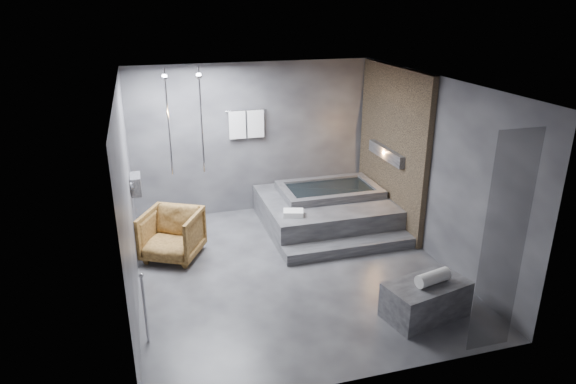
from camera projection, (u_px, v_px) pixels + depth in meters
name	position (u px, v px, depth m)	size (l,w,h in m)	color
room	(313.00, 153.00, 7.49)	(5.00, 5.04, 2.82)	#2A2A2C
tub_deck	(325.00, 211.00, 9.27)	(2.20, 2.00, 0.50)	#2E2E31
tub_step	(350.00, 247.00, 8.27)	(2.20, 0.36, 0.18)	#2E2E31
concrete_bench	(426.00, 299.00, 6.57)	(1.06, 0.58, 0.48)	#313133
driftwood_chair	(172.00, 235.00, 8.02)	(0.83, 0.85, 0.77)	#482E12
rolled_towel	(433.00, 278.00, 6.45)	(0.17, 0.17, 0.47)	white
deck_towel	(293.00, 213.00, 8.43)	(0.33, 0.24, 0.09)	white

